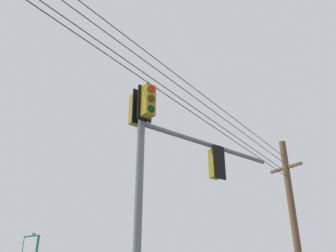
% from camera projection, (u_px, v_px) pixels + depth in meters
% --- Properties ---
extents(signal_mast_assembly, '(4.08, 3.88, 6.95)m').
position_uv_depth(signal_mast_assembly, '(165.00, 162.00, 9.76)').
color(signal_mast_assembly, slate).
rests_on(signal_mast_assembly, ground).
extents(utility_pole_wooden, '(1.27, 1.37, 8.74)m').
position_uv_depth(utility_pole_wooden, '(295.00, 230.00, 16.34)').
color(utility_pole_wooden, brown).
rests_on(utility_pole_wooden, ground).
extents(overhead_wire_span, '(19.71, 10.96, 1.79)m').
position_uv_depth(overhead_wire_span, '(118.00, 47.00, 9.85)').
color(overhead_wire_span, black).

